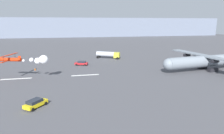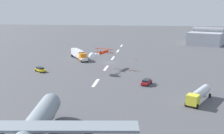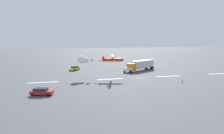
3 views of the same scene
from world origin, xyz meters
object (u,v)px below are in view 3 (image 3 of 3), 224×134
at_px(airport_staff_sedan, 41,91).
at_px(traffic_cone_far, 107,85).
at_px(stunt_biplane_red, 92,60).
at_px(followme_car_yellow, 75,68).
at_px(semi_truck_orange, 140,65).
at_px(traffic_cone_near, 182,81).

height_order(airport_staff_sedan, traffic_cone_far, airport_staff_sedan).
bearing_deg(traffic_cone_far, airport_staff_sedan, 16.59).
bearing_deg(airport_staff_sedan, stunt_biplane_red, -128.90).
distance_m(stunt_biplane_red, traffic_cone_far, 13.46).
distance_m(stunt_biplane_red, followme_car_yellow, 19.28).
xyz_separation_m(airport_staff_sedan, traffic_cone_far, (-15.24, -4.54, -0.44)).
bearing_deg(airport_staff_sedan, semi_truck_orange, -140.10).
bearing_deg(followme_car_yellow, traffic_cone_near, 129.92).
xyz_separation_m(stunt_biplane_red, traffic_cone_far, (-1.65, 12.30, -5.21)).
xyz_separation_m(followme_car_yellow, traffic_cone_far, (-4.81, 30.71, -0.44)).
xyz_separation_m(traffic_cone_near, traffic_cone_far, (20.86, 0.02, 0.00)).
relative_size(followme_car_yellow, traffic_cone_far, 6.04).
height_order(semi_truck_orange, traffic_cone_near, semi_truck_orange).
bearing_deg(stunt_biplane_red, followme_car_yellow, -80.24).
bearing_deg(traffic_cone_near, airport_staff_sedan, 7.20).
xyz_separation_m(stunt_biplane_red, semi_truck_orange, (-20.11, -11.33, -3.45)).
xyz_separation_m(semi_truck_orange, airport_staff_sedan, (33.70, 28.18, -1.32)).
distance_m(traffic_cone_near, traffic_cone_far, 20.86).
height_order(stunt_biplane_red, airport_staff_sedan, stunt_biplane_red).
relative_size(semi_truck_orange, traffic_cone_far, 18.96).
relative_size(followme_car_yellow, airport_staff_sedan, 0.92).
bearing_deg(traffic_cone_near, traffic_cone_far, 0.05).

